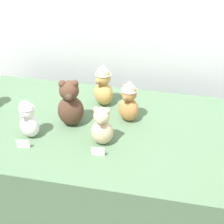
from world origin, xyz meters
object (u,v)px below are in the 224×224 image
object	(u,v)px
teddy_bear_snow	(28,118)
teddy_bear_sand	(102,127)
teddy_bear_honey	(103,85)
display_table	(112,174)
teddy_bear_caramel	(129,101)
teddy_bear_cocoa	(70,104)

from	to	relation	value
teddy_bear_snow	teddy_bear_sand	size ratio (longest dim) A/B	1.06
teddy_bear_honey	teddy_bear_sand	bearing A→B (deg)	-47.08
display_table	teddy_bear_snow	world-z (taller)	teddy_bear_snow
teddy_bear_snow	teddy_bear_sand	distance (m)	0.41
teddy_bear_sand	display_table	bearing A→B (deg)	75.77
teddy_bear_snow	teddy_bear_caramel	world-z (taller)	teddy_bear_caramel
display_table	teddy_bear_sand	bearing A→B (deg)	-102.77
teddy_bear_snow	teddy_bear_honey	distance (m)	0.51
teddy_bear_sand	teddy_bear_honey	distance (m)	0.38
teddy_bear_snow	teddy_bear_sand	world-z (taller)	teddy_bear_snow
teddy_bear_cocoa	teddy_bear_honey	size ratio (longest dim) A/B	1.04
display_table	teddy_bear_snow	xyz separation A→B (m)	(-0.44, -0.15, 0.50)
display_table	teddy_bear_sand	distance (m)	0.50
teddy_bear_cocoa	teddy_bear_caramel	bearing A→B (deg)	3.31
teddy_bear_honey	teddy_bear_caramel	distance (m)	0.23
teddy_bear_snow	teddy_bear_sand	bearing A→B (deg)	19.96
teddy_bear_honey	teddy_bear_caramel	world-z (taller)	teddy_bear_honey
teddy_bear_cocoa	teddy_bear_honey	distance (m)	0.27
display_table	teddy_bear_cocoa	bearing A→B (deg)	179.20
teddy_bear_snow	teddy_bear_honey	world-z (taller)	teddy_bear_honey
teddy_bear_caramel	teddy_bear_honey	bearing A→B (deg)	166.61
teddy_bear_cocoa	teddy_bear_sand	size ratio (longest dim) A/B	1.26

